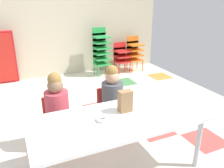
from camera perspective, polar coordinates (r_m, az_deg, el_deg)
ground_plane at (r=3.23m, az=-7.90°, el=-10.86°), size 5.28×4.81×0.02m
back_wall at (r=5.11m, az=-16.85°, el=16.75°), size 5.28×0.10×2.76m
craft_table at (r=2.26m, az=1.41°, el=-9.42°), size 1.68×0.74×0.59m
seated_child_near_camera at (r=2.64m, az=-13.45°, el=-4.93°), size 0.32×0.31×0.92m
seated_child_middle_seat at (r=2.82m, az=0.01°, el=-2.61°), size 0.32×0.32×0.92m
kid_chair_green_stack at (r=5.14m, az=-2.75°, el=8.54°), size 0.32×0.30×1.04m
kid_chair_red_stack at (r=5.38m, az=2.36°, el=7.13°), size 0.32×0.30×0.68m
kid_chair_orange_stack at (r=5.52m, az=5.53°, el=8.06°), size 0.32×0.30×0.80m
paper_bag_brown at (r=2.31m, az=3.26°, el=-4.26°), size 0.13×0.09×0.22m
paper_plate_near_edge at (r=2.17m, az=-2.51°, el=-9.09°), size 0.18×0.18×0.01m
paper_plate_center_table at (r=2.16m, az=-8.45°, el=-9.47°), size 0.18×0.18×0.01m
donut_powdered_on_plate at (r=2.16m, az=-2.51°, el=-8.65°), size 0.12×0.12×0.03m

